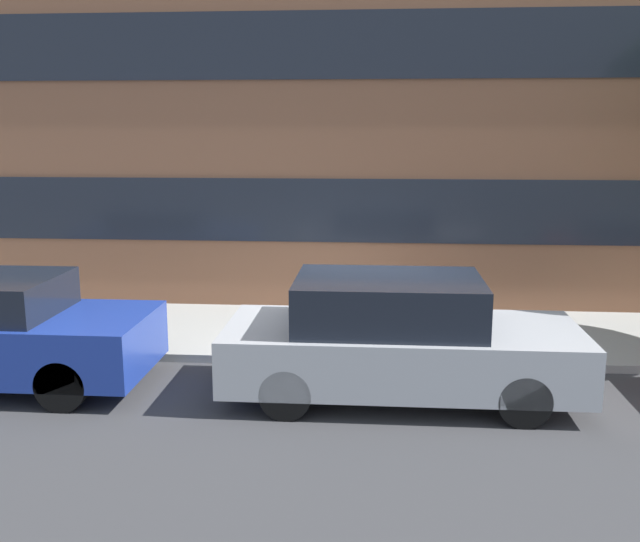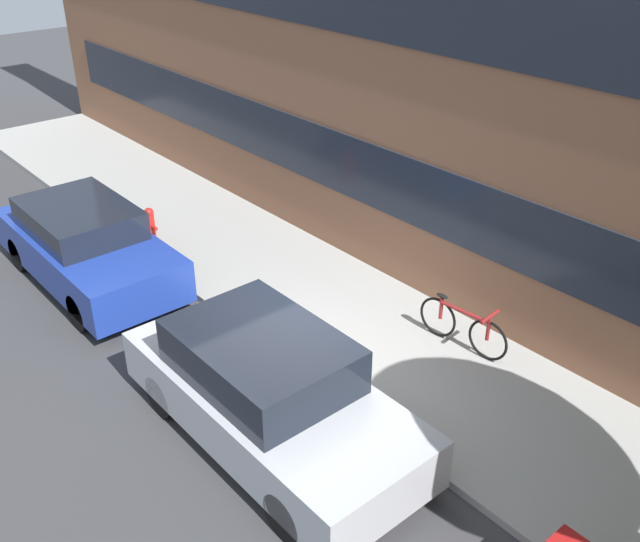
# 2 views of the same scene
# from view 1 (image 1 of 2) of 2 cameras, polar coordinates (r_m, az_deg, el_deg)

# --- Properties ---
(ground_plane) EXTENTS (56.00, 56.00, 0.00)m
(ground_plane) POSITION_cam_1_polar(r_m,az_deg,el_deg) (9.90, 3.30, -7.68)
(ground_plane) COLOR #38383A
(sidewalk_strip) EXTENTS (28.00, 2.91, 0.11)m
(sidewalk_strip) POSITION_cam_1_polar(r_m,az_deg,el_deg) (11.27, 3.48, -5.01)
(sidewalk_strip) COLOR #9E9E99
(sidewalk_strip) RESTS_ON ground_plane
(rowhouse_facade) EXTENTS (28.00, 1.02, 8.33)m
(rowhouse_facade) POSITION_cam_1_polar(r_m,az_deg,el_deg) (12.75, 3.88, 15.57)
(rowhouse_facade) COLOR brown
(rowhouse_facade) RESTS_ON ground_plane
(parked_car_silver) EXTENTS (4.25, 1.78, 1.48)m
(parked_car_silver) POSITION_cam_1_polar(r_m,az_deg,el_deg) (8.68, 6.25, -5.46)
(parked_car_silver) COLOR #B2B5BA
(parked_car_silver) RESTS_ON ground_plane
(fire_hydrant) EXTENTS (0.45, 0.25, 0.73)m
(fire_hydrant) POSITION_cam_1_polar(r_m,az_deg,el_deg) (11.42, -23.42, -3.50)
(fire_hydrant) COLOR red
(fire_hydrant) RESTS_ON sidewalk_strip
(bicycle) EXTENTS (1.51, 0.44, 0.74)m
(bicycle) POSITION_cam_1_polar(r_m,az_deg,el_deg) (11.89, 7.68, -2.10)
(bicycle) COLOR black
(bicycle) RESTS_ON sidewalk_strip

